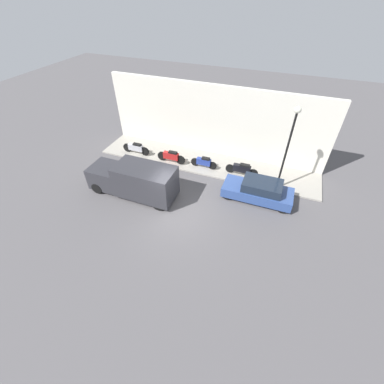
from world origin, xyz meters
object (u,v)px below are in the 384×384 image
(scooter_silver, at_px, (136,148))
(motorcycle_black, at_px, (242,169))
(parked_car, at_px, (259,191))
(streetlamp, at_px, (290,138))
(delivery_van, at_px, (134,180))
(motorcycle_red, at_px, (171,156))
(motorcycle_blue, at_px, (204,162))

(scooter_silver, bearing_deg, motorcycle_black, -88.77)
(parked_car, bearing_deg, streetlamp, -36.19)
(delivery_van, bearing_deg, parked_car, -72.77)
(parked_car, relative_size, scooter_silver, 1.90)
(scooter_silver, height_order, motorcycle_black, motorcycle_black)
(motorcycle_red, relative_size, motorcycle_black, 0.97)
(delivery_van, distance_m, scooter_silver, 4.52)
(motorcycle_red, distance_m, motorcycle_black, 4.97)
(scooter_silver, relative_size, motorcycle_black, 0.99)
(motorcycle_blue, xyz_separation_m, streetlamp, (-0.48, -4.98, 3.04))
(motorcycle_red, xyz_separation_m, motorcycle_blue, (0.21, -2.35, -0.05))
(motorcycle_red, bearing_deg, motorcycle_black, -86.60)
(scooter_silver, height_order, streetlamp, streetlamp)
(streetlamp, bearing_deg, scooter_silver, 87.78)
(motorcycle_blue, height_order, streetlamp, streetlamp)
(delivery_van, height_order, streetlamp, streetlamp)
(scooter_silver, distance_m, motorcycle_black, 7.86)
(scooter_silver, xyz_separation_m, motorcycle_black, (0.17, -7.86, -0.01))
(motorcycle_blue, bearing_deg, streetlamp, -95.50)
(delivery_van, bearing_deg, motorcycle_red, -10.36)
(motorcycle_black, height_order, streetlamp, streetlamp)
(parked_car, distance_m, scooter_silver, 9.42)
(parked_car, height_order, delivery_van, delivery_van)
(delivery_van, xyz_separation_m, motorcycle_black, (4.08, -5.65, -0.49))
(delivery_van, height_order, motorcycle_blue, delivery_van)
(motorcycle_red, bearing_deg, delivery_van, 169.64)
(motorcycle_red, height_order, streetlamp, streetlamp)
(motorcycle_blue, bearing_deg, scooter_silver, 90.90)
(motorcycle_red, distance_m, motorcycle_blue, 2.36)
(delivery_van, xyz_separation_m, scooter_silver, (3.91, 2.21, -0.49))
(motorcycle_red, xyz_separation_m, motorcycle_black, (0.29, -4.96, -0.02))
(parked_car, bearing_deg, motorcycle_black, 36.46)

